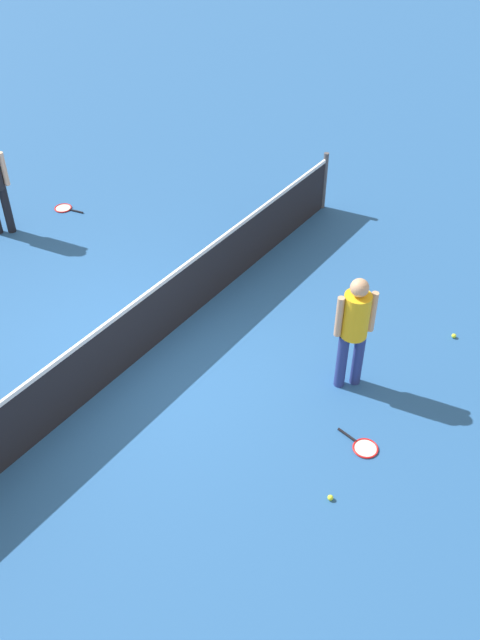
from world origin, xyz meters
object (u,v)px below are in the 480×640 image
tennis_racket_near_player (364,447)px  tennis_ball_near_player (330,498)px  player_near_side (355,325)px  tennis_ball_midcourt (454,336)px  tennis_racket_far_player (64,208)px

tennis_racket_near_player → tennis_ball_near_player: (-0.89, -0.05, 0.02)m
player_near_side → tennis_ball_midcourt: bearing=-25.2°
tennis_racket_far_player → tennis_ball_near_player: bearing=-110.7°
tennis_ball_near_player → tennis_ball_midcourt: (3.43, -0.05, 0.00)m
player_near_side → tennis_ball_near_player: player_near_side is taller
tennis_racket_far_player → player_near_side: bearing=-98.4°
tennis_ball_near_player → player_near_side: bearing=23.4°
player_near_side → tennis_racket_near_player: (-0.85, -0.70, -1.00)m
player_near_side → tennis_ball_midcourt: player_near_side is taller
player_near_side → tennis_ball_near_player: (-1.74, -0.75, -0.98)m
tennis_ball_near_player → tennis_ball_midcourt: same height
player_near_side → tennis_ball_midcourt: (1.69, -0.80, -0.98)m
tennis_racket_near_player → tennis_racket_far_player: same height
player_near_side → tennis_racket_far_player: 6.48m
player_near_side → tennis_racket_far_player: bearing=81.6°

